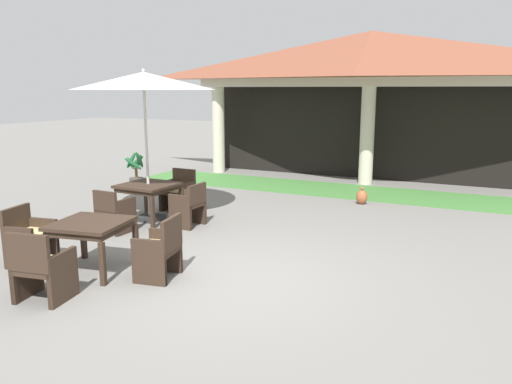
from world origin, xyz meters
The scene contains 14 objects.
ground_plane centered at (0.00, 0.00, 0.00)m, with size 60.00×60.00×0.00m, color gray.
background_pavilion centered at (0.00, 7.99, 3.14)m, with size 10.51×2.49×4.07m.
lawn_strip centered at (0.00, 6.65, 0.00)m, with size 12.31×1.93×0.01m, color #47843D.
patio_table_near_foreground centered at (-2.98, 2.12, 0.64)m, with size 1.06×1.06×0.74m.
patio_umbrella_near_foreground centered at (-2.98, 2.12, 2.70)m, with size 2.72×2.72×2.96m.
patio_chair_near_foreground_east centered at (-2.01, 2.08, 0.41)m, with size 0.52×0.58×0.84m.
patio_chair_near_foreground_south centered at (-3.02, 1.15, 0.39)m, with size 0.56×0.56×0.80m.
patio_chair_near_foreground_north centered at (-2.94, 3.10, 0.40)m, with size 0.62×0.59×0.87m.
patio_table_mid_left centered at (-1.95, -0.55, 0.64)m, with size 1.12×1.12×0.74m.
patio_chair_mid_left_south centered at (-1.76, -1.61, 0.41)m, with size 0.68×0.63×0.91m.
patio_chair_mid_left_east centered at (-0.90, -0.37, 0.40)m, with size 0.59×0.66×0.88m.
patio_chair_mid_left_west centered at (-3.00, -0.74, 0.41)m, with size 0.62×0.67×0.87m.
potted_palm_left_edge centered at (-5.04, 4.30, 0.40)m, with size 0.58×0.60×1.06m.
terracotta_urn centered at (0.52, 5.35, 0.17)m, with size 0.26×0.26×0.41m.
Camera 1 is at (3.11, -5.73, 2.58)m, focal length 35.08 mm.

